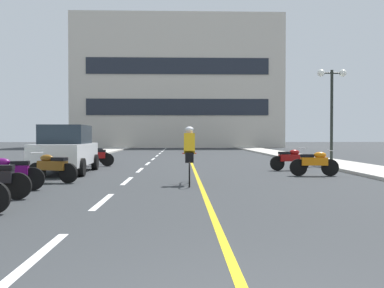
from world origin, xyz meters
TOP-DOWN VIEW (x-y plane):
  - ground_plane at (0.00, 21.00)m, footprint 140.00×140.00m
  - curb_left at (-7.20, 24.00)m, footprint 2.40×72.00m
  - curb_right at (7.20, 24.00)m, footprint 2.40×72.00m
  - lane_dash_0 at (-2.00, 2.00)m, footprint 0.14×2.20m
  - lane_dash_1 at (-2.00, 6.00)m, footprint 0.14×2.20m
  - lane_dash_2 at (-2.00, 10.00)m, footprint 0.14×2.20m
  - lane_dash_3 at (-2.00, 14.00)m, footprint 0.14×2.20m
  - lane_dash_4 at (-2.00, 18.00)m, footprint 0.14×2.20m
  - lane_dash_5 at (-2.00, 22.00)m, footprint 0.14×2.20m
  - lane_dash_6 at (-2.00, 26.00)m, footprint 0.14×2.20m
  - lane_dash_7 at (-2.00, 30.00)m, footprint 0.14×2.20m
  - lane_dash_8 at (-2.00, 34.00)m, footprint 0.14×2.20m
  - lane_dash_9 at (-2.00, 38.00)m, footprint 0.14×2.20m
  - lane_dash_10 at (-2.00, 42.00)m, footprint 0.14×2.20m
  - lane_dash_11 at (-2.00, 46.00)m, footprint 0.14×2.20m
  - centre_line_yellow at (0.25, 24.00)m, footprint 0.12×66.00m
  - office_building at (-0.65, 49.79)m, footprint 25.54×9.70m
  - street_lamp_mid at (7.20, 17.22)m, footprint 1.46×0.36m
  - parked_car_near at (-4.68, 12.79)m, footprint 2.06×4.27m
  - motorcycle_3 at (-4.70, 7.72)m, footprint 1.69×0.61m
  - motorcycle_4 at (-4.21, 9.60)m, footprint 1.65×0.77m
  - motorcycle_5 at (4.39, 11.35)m, footprint 1.70×0.60m
  - motorcycle_6 at (4.16, 13.69)m, footprint 1.69×0.62m
  - motorcycle_7 at (-4.28, 16.09)m, footprint 1.70×0.60m
  - motorcycle_8 at (-4.69, 17.57)m, footprint 1.68×0.65m
  - cyclist_rider at (-0.06, 9.02)m, footprint 0.42×1.77m

SIDE VIEW (x-z plane):
  - ground_plane at x=0.00m, z-range 0.00..0.00m
  - lane_dash_0 at x=-2.00m, z-range 0.00..0.01m
  - lane_dash_1 at x=-2.00m, z-range 0.00..0.01m
  - lane_dash_2 at x=-2.00m, z-range 0.00..0.01m
  - lane_dash_3 at x=-2.00m, z-range 0.00..0.01m
  - lane_dash_4 at x=-2.00m, z-range 0.00..0.01m
  - lane_dash_5 at x=-2.00m, z-range 0.00..0.01m
  - lane_dash_6 at x=-2.00m, z-range 0.00..0.01m
  - lane_dash_7 at x=-2.00m, z-range 0.00..0.01m
  - lane_dash_8 at x=-2.00m, z-range 0.00..0.01m
  - lane_dash_9 at x=-2.00m, z-range 0.00..0.01m
  - lane_dash_10 at x=-2.00m, z-range 0.00..0.01m
  - lane_dash_11 at x=-2.00m, z-range 0.00..0.01m
  - centre_line_yellow at x=0.25m, z-range 0.00..0.01m
  - curb_left at x=-7.20m, z-range 0.00..0.12m
  - curb_right at x=7.20m, z-range 0.00..0.12m
  - motorcycle_3 at x=-4.70m, z-range 0.01..0.93m
  - motorcycle_4 at x=-4.21m, z-range 0.01..0.93m
  - motorcycle_5 at x=4.39m, z-range 0.01..0.93m
  - motorcycle_6 at x=4.16m, z-range 0.01..0.93m
  - motorcycle_7 at x=-4.28m, z-range 0.01..0.93m
  - motorcycle_8 at x=-4.69m, z-range 0.01..0.93m
  - cyclist_rider at x=-0.06m, z-range 0.03..1.74m
  - parked_car_near at x=-4.68m, z-range 0.01..1.83m
  - street_lamp_mid at x=7.20m, z-range 1.23..5.83m
  - office_building at x=-0.65m, z-range 0.00..16.06m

